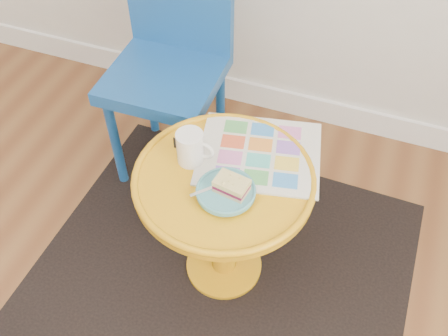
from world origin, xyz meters
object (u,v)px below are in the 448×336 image
(chair, at_px, (171,54))
(plate, at_px, (226,192))
(newspaper, at_px, (259,153))
(side_table, at_px, (224,207))
(mug, at_px, (191,147))

(chair, distance_m, plate, 0.68)
(newspaper, bearing_deg, plate, -113.71)
(chair, xyz_separation_m, plate, (0.42, -0.54, 0.01))
(chair, relative_size, plate, 5.42)
(newspaper, relative_size, plate, 2.18)
(side_table, bearing_deg, chair, 129.01)
(side_table, height_order, chair, chair)
(chair, height_order, newspaper, chair)
(newspaper, height_order, plate, plate)
(side_table, distance_m, plate, 0.18)
(side_table, height_order, newspaper, newspaper)
(mug, bearing_deg, side_table, -12.95)
(plate, bearing_deg, newspaper, 78.14)
(newspaper, height_order, mug, mug)
(mug, bearing_deg, newspaper, 28.88)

